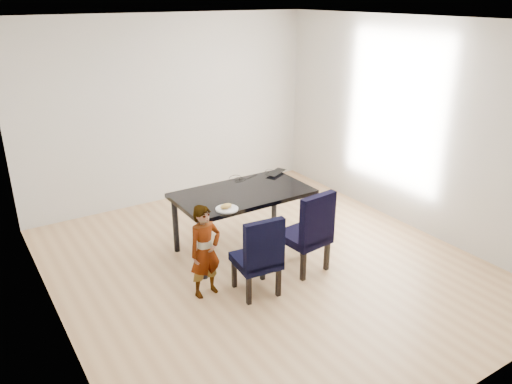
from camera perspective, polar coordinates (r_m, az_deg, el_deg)
floor at (r=5.87m, az=1.06°, el=-8.39°), size 4.50×5.00×0.01m
ceiling at (r=5.07m, az=1.29°, el=19.08°), size 4.50×5.00×0.01m
wall_back at (r=7.46m, az=-9.72°, el=9.17°), size 4.50×0.01×2.70m
wall_front at (r=3.67m, az=23.58°, el=-6.04°), size 4.50×0.01×2.70m
wall_left at (r=4.54m, az=-23.24°, el=-0.67°), size 0.01×5.00×2.70m
wall_right at (r=6.79m, az=17.34°, el=7.23°), size 0.01×5.00×2.70m
dining_table at (r=6.07m, az=-1.53°, el=-3.27°), size 1.60×0.90×0.75m
chair_left at (r=5.17m, az=-0.00°, el=-7.08°), size 0.47×0.49×0.90m
chair_right at (r=5.61m, az=5.53°, el=-4.34°), size 0.51×0.53×0.97m
child at (r=5.14m, az=-5.83°, el=-6.75°), size 0.39×0.28×1.00m
plate at (r=5.45m, az=-3.34°, el=-1.94°), size 0.33×0.33×0.01m
sandwich at (r=5.43m, az=-3.45°, el=-1.62°), size 0.16×0.12×0.06m
laptop at (r=6.53m, az=1.95°, el=2.29°), size 0.39×0.34×0.03m
cable_tangle at (r=6.28m, az=-1.81°, el=1.37°), size 0.16×0.16×0.01m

